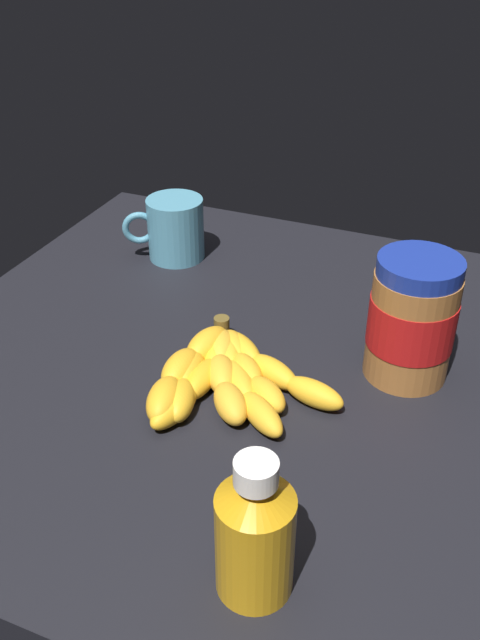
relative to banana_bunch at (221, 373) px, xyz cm
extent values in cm
cube|color=black|center=(5.61, 3.63, -4.08)|extent=(80.87, 74.21, 4.89)
ellipsoid|color=gold|center=(4.27, 3.98, 0.26)|extent=(7.77, 5.10, 3.80)
ellipsoid|color=gold|center=(-1.42, 4.47, 0.26)|extent=(7.26, 3.95, 3.80)
ellipsoid|color=gold|center=(-7.08, 3.73, 0.26)|extent=(7.86, 5.37, 3.80)
ellipsoid|color=gold|center=(4.37, 3.44, 0.01)|extent=(6.95, 3.76, 3.29)
ellipsoid|color=gold|center=(-0.99, 3.31, 0.01)|extent=(7.08, 4.07, 3.29)
ellipsoid|color=gold|center=(-6.23, 2.17, 0.01)|extent=(7.42, 5.19, 3.29)
ellipsoid|color=gold|center=(4.18, 2.26, -0.13)|extent=(7.87, 4.43, 3.01)
ellipsoid|color=gold|center=(-1.69, 1.66, -0.13)|extent=(7.42, 3.02, 3.01)
ellipsoid|color=gold|center=(-7.56, 2.24, -0.13)|extent=(7.86, 4.42, 3.01)
ellipsoid|color=gold|center=(4.60, 1.86, 0.06)|extent=(7.38, 5.29, 3.39)
ellipsoid|color=gold|center=(-0.27, -0.26, 0.06)|extent=(7.47, 6.18, 3.39)
ellipsoid|color=gold|center=(-4.66, -3.23, 0.06)|extent=(7.30, 6.85, 3.39)
ellipsoid|color=gold|center=(4.54, 0.93, -0.14)|extent=(8.20, 6.35, 2.99)
ellipsoid|color=gold|center=(-0.52, -2.55, -0.14)|extent=(7.83, 7.25, 2.99)
ellipsoid|color=gold|center=(-4.82, -6.93, -0.14)|extent=(7.17, 7.88, 2.99)
ellipsoid|color=gold|center=(5.40, 0.71, -0.08)|extent=(6.82, 6.27, 3.11)
ellipsoid|color=gold|center=(1.68, -2.58, -0.08)|extent=(6.59, 6.61, 3.11)
ellipsoid|color=gold|center=(-1.57, -6.32, -0.08)|extent=(6.24, 6.83, 3.11)
ellipsoid|color=gold|center=(5.84, -0.43, -0.13)|extent=(6.93, 7.78, 3.01)
ellipsoid|color=gold|center=(2.74, -5.52, -0.13)|extent=(5.93, 8.06, 3.01)
ellipsoid|color=gold|center=(0.76, -11.14, -0.13)|extent=(4.67, 7.98, 3.01)
cylinder|color=brown|center=(8.56, 3.15, 0.16)|extent=(2.00, 2.00, 3.00)
cylinder|color=#9E602D|center=(10.64, -19.48, 5.05)|extent=(9.87, 9.87, 13.37)
cylinder|color=#B71414|center=(10.64, -19.48, 5.71)|extent=(10.07, 10.07, 6.01)
cylinder|color=navy|center=(10.64, -19.48, 12.73)|extent=(9.60, 9.60, 2.00)
cylinder|color=orange|center=(-23.79, -13.61, 3.39)|extent=(6.57, 6.57, 10.06)
cone|color=orange|center=(-23.79, -13.61, 9.39)|extent=(6.57, 6.57, 1.95)
cylinder|color=white|center=(-23.79, -13.61, 11.41)|extent=(3.51, 3.51, 2.09)
cylinder|color=teal|center=(26.94, 19.39, 3.13)|extent=(8.63, 8.63, 9.54)
torus|color=teal|center=(24.17, 24.16, 3.61)|extent=(3.48, 5.00, 5.20)
camera|label=1|loc=(-58.79, -26.80, 49.41)|focal=38.99mm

